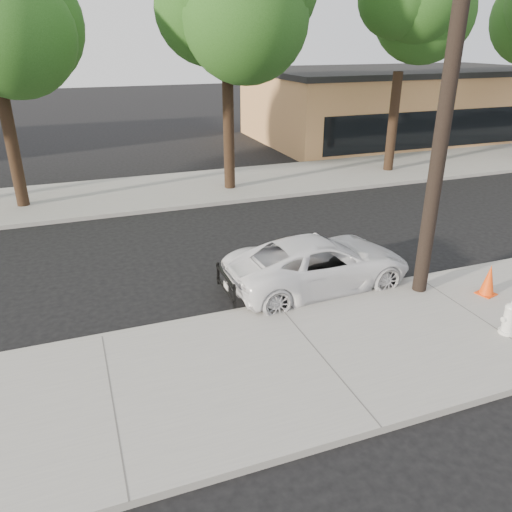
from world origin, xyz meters
name	(u,v)px	position (x,y,z in m)	size (l,w,h in m)	color
ground	(247,273)	(0.00, 0.00, 0.00)	(120.00, 120.00, 0.00)	black
near_sidewalk	(319,356)	(0.00, -4.30, 0.07)	(90.00, 4.40, 0.15)	gray
far_sidewalk	(179,189)	(0.00, 8.50, 0.07)	(90.00, 5.00, 0.15)	gray
curb_near	(277,306)	(0.00, -2.10, 0.07)	(90.00, 0.12, 0.16)	#9E9B93
building_main	(400,105)	(16.00, 16.00, 2.00)	(18.00, 10.00, 4.00)	tan
utility_pole	(447,100)	(3.60, -2.70, 4.70)	(1.40, 0.34, 9.00)	black
tree_c	(233,8)	(2.22, 7.64, 6.91)	(4.96, 4.80, 9.55)	black
tree_d	(409,26)	(10.20, 7.95, 6.37)	(4.50, 4.35, 8.75)	black
police_cruiser	(319,263)	(1.45, -1.41, 0.66)	(2.19, 4.76, 1.32)	white
fire_hydrant	(509,319)	(4.08, -5.02, 0.49)	(0.37, 0.34, 0.71)	white
traffic_cone	(489,280)	(4.98, -3.49, 0.52)	(0.49, 0.49, 0.78)	#FE480D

